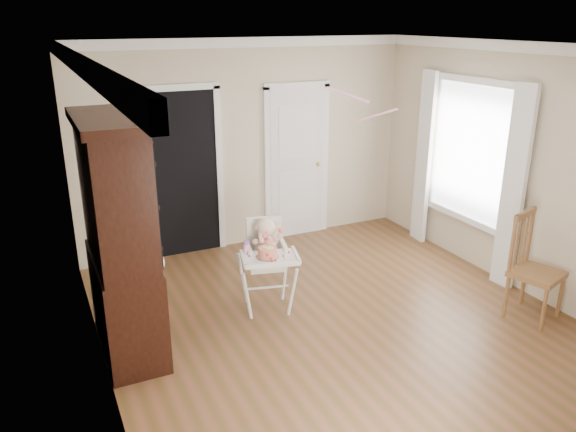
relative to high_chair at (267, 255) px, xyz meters
name	(u,v)px	position (x,y,z in m)	size (l,w,h in m)	color
floor	(342,325)	(0.54, -0.64, -0.62)	(5.00, 5.00, 0.00)	brown
ceiling	(352,46)	(0.54, -0.64, 2.08)	(5.00, 5.00, 0.00)	white
wall_back	(248,145)	(0.54, 1.86, 0.73)	(4.50, 4.50, 0.00)	#C4B799
wall_left	(93,236)	(-1.71, -0.64, 0.73)	(5.00, 5.00, 0.00)	#C4B799
wall_right	(524,171)	(2.79, -0.64, 0.73)	(5.00, 5.00, 0.00)	#C4B799
crown_molding	(351,54)	(0.54, -0.64, 2.02)	(4.50, 5.00, 0.12)	white
doorway	(182,171)	(-0.36, 1.85, 0.49)	(1.06, 0.05, 2.22)	black
closet_door	(297,164)	(1.24, 1.84, 0.41)	(0.96, 0.09, 2.13)	white
window_right	(467,161)	(2.72, 0.16, 0.67)	(0.13, 1.84, 2.30)	white
high_chair	(267,255)	(0.00, 0.00, 0.00)	(0.72, 0.82, 1.00)	white
baby	(266,241)	(0.01, 0.02, 0.15)	(0.29, 0.26, 0.46)	beige
cake	(268,252)	(-0.08, -0.21, 0.13)	(0.24, 0.24, 0.11)	silver
sippy_cup	(246,247)	(-0.23, -0.03, 0.15)	(0.07, 0.07, 0.17)	#F797CC
china_cabinet	(120,239)	(-1.44, -0.12, 0.47)	(0.57, 1.29, 2.18)	black
dining_chair	(534,270)	(2.39, -1.28, -0.10)	(0.57, 0.57, 1.11)	brown
streamer	(348,95)	(1.08, 0.29, 1.54)	(0.03, 0.50, 0.02)	pink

